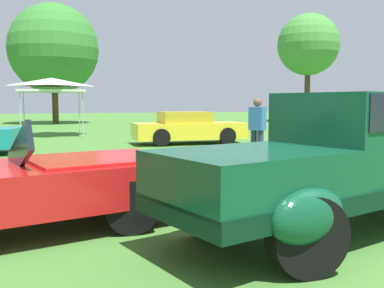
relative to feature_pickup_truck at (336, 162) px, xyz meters
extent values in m
plane|color=#42752D|center=(-0.07, 0.04, -0.87)|extent=(120.00, 120.00, 0.00)
cube|color=black|center=(-0.04, -0.01, -0.31)|extent=(4.80, 2.74, 0.20)
cube|color=#0F472D|center=(0.08, 0.03, 0.31)|extent=(1.45, 1.64, 1.04)
cube|color=black|center=(0.08, 0.03, 0.61)|extent=(1.37, 1.64, 0.40)
cube|color=#0F472D|center=(-1.27, -0.40, -0.01)|extent=(2.32, 1.93, 0.48)
ellipsoid|color=#0F472D|center=(1.13, 1.11, -0.31)|extent=(0.99, 0.62, 0.52)
ellipsoid|color=#0F472D|center=(-1.49, 0.29, -0.31)|extent=(0.99, 0.62, 0.52)
ellipsoid|color=#0F472D|center=(-1.06, -1.08, -0.31)|extent=(0.99, 0.62, 0.52)
cylinder|color=black|center=(1.13, 1.11, -0.49)|extent=(0.76, 0.24, 0.76)
cylinder|color=black|center=(-1.49, 0.29, -0.49)|extent=(0.76, 0.24, 0.76)
cylinder|color=black|center=(-1.06, -1.08, -0.49)|extent=(0.76, 0.24, 0.76)
cube|color=red|center=(-2.67, 1.43, -0.10)|extent=(2.06, 1.85, 0.20)
cube|color=black|center=(-3.63, 1.17, 0.12)|extent=(0.39, 1.22, 0.82)
cube|color=silver|center=(-1.72, 1.69, -0.59)|extent=(0.53, 1.62, 0.12)
cylinder|color=black|center=(-2.77, 2.20, -0.54)|extent=(0.66, 0.20, 0.66)
cylinder|color=black|center=(-2.36, 0.71, -0.54)|extent=(0.66, 0.20, 0.66)
cube|color=yellow|center=(1.72, 11.67, -0.37)|extent=(4.23, 1.73, 0.60)
cube|color=gold|center=(1.56, 11.67, 0.13)|extent=(1.87, 1.47, 0.44)
cylinder|color=black|center=(2.98, 10.88, -0.55)|extent=(0.64, 0.22, 0.64)
cylinder|color=black|center=(0.45, 10.91, -0.55)|extent=(0.64, 0.22, 0.64)
cube|color=#60C62D|center=(9.83, 11.44, -0.37)|extent=(4.54, 2.05, 0.60)
cube|color=#4D9F24|center=(9.65, 11.45, 0.13)|extent=(2.06, 1.61, 0.44)
cylinder|color=black|center=(8.44, 10.78, -0.55)|extent=(0.64, 0.22, 0.64)
cylinder|color=#7F7056|center=(5.33, 6.90, -0.44)|extent=(0.16, 0.16, 0.86)
cylinder|color=#7F7056|center=(5.29, 7.09, -0.44)|extent=(0.16, 0.16, 0.86)
cube|color=#D1333D|center=(5.31, 7.00, 0.29)|extent=(0.33, 0.44, 0.60)
sphere|color=brown|center=(5.31, 7.00, 0.71)|extent=(0.22, 0.22, 0.22)
cylinder|color=#7F7056|center=(3.90, 6.49, -0.44)|extent=(0.16, 0.16, 0.86)
cylinder|color=#7F7056|center=(3.81, 6.32, -0.44)|extent=(0.16, 0.16, 0.86)
cube|color=#2D2D33|center=(3.85, 6.40, 0.29)|extent=(0.41, 0.47, 0.60)
sphere|color=#936B4C|center=(3.85, 6.40, 0.71)|extent=(0.22, 0.22, 0.22)
cylinder|color=#283351|center=(1.79, 6.08, -0.44)|extent=(0.16, 0.16, 0.86)
cylinder|color=#283351|center=(1.90, 5.91, -0.44)|extent=(0.16, 0.16, 0.86)
cube|color=#336BB2|center=(1.85, 5.99, 0.29)|extent=(0.42, 0.47, 0.60)
sphere|color=brown|center=(1.85, 5.99, 0.71)|extent=(0.22, 0.22, 0.22)
cylinder|color=#B7B7BC|center=(-1.93, 18.75, 0.16)|extent=(0.05, 0.05, 2.05)
cylinder|color=#B7B7BC|center=(-1.93, 16.10, 0.16)|extent=(0.05, 0.05, 2.05)
cylinder|color=#B7B7BC|center=(-4.57, 18.75, 0.16)|extent=(0.05, 0.05, 2.05)
cylinder|color=#B7B7BC|center=(-4.57, 16.10, 0.16)|extent=(0.05, 0.05, 2.05)
cube|color=silver|center=(-3.25, 17.43, 1.23)|extent=(2.94, 2.94, 0.10)
pyramid|color=silver|center=(-3.25, 17.43, 1.65)|extent=(2.88, 2.88, 0.38)
cylinder|color=#47331E|center=(-3.01, 29.54, 0.95)|extent=(0.44, 0.44, 3.64)
sphere|color=#337A2D|center=(-3.01, 29.54, 4.54)|extent=(6.43, 6.43, 6.43)
cylinder|color=#47331E|center=(16.16, 26.66, 1.51)|extent=(0.44, 0.44, 4.76)
sphere|color=#428938|center=(16.16, 26.66, 5.22)|extent=(4.83, 4.83, 4.83)
camera|label=1|loc=(-3.24, -4.53, 0.72)|focal=41.64mm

